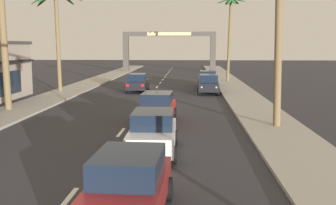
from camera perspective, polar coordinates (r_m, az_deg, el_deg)
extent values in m
cube|color=#9E998E|center=(27.13, 12.45, -0.93)|extent=(3.20, 110.00, 0.14)
cube|color=#9E998E|center=(29.01, -19.59, -0.63)|extent=(3.20, 110.00, 0.14)
cube|color=silver|center=(11.73, -14.33, -13.47)|extent=(0.16, 2.00, 0.01)
cube|color=silver|center=(15.74, -9.52, -7.69)|extent=(0.16, 2.00, 0.01)
cube|color=silver|center=(19.91, -6.77, -4.27)|extent=(0.16, 2.00, 0.01)
cube|color=silver|center=(24.16, -4.99, -2.03)|extent=(0.16, 2.00, 0.01)
cube|color=silver|center=(28.46, -3.75, -0.47)|extent=(0.16, 2.00, 0.01)
cube|color=silver|center=(32.77, -2.83, 0.69)|extent=(0.16, 2.00, 0.01)
cube|color=silver|center=(37.11, -2.13, 1.57)|extent=(0.16, 2.00, 0.01)
cube|color=silver|center=(41.45, -1.57, 2.27)|extent=(0.16, 2.00, 0.01)
cube|color=silver|center=(45.81, -1.12, 2.84)|extent=(0.16, 2.00, 0.01)
cube|color=silver|center=(50.17, -0.75, 3.31)|extent=(0.16, 2.00, 0.01)
cube|color=silver|center=(54.53, -0.44, 3.70)|extent=(0.16, 2.00, 0.01)
cube|color=silver|center=(58.90, -0.17, 4.03)|extent=(0.16, 2.00, 0.01)
cube|color=silver|center=(63.27, 0.06, 4.32)|extent=(0.16, 2.00, 0.01)
cube|color=silver|center=(67.64, 0.26, 4.57)|extent=(0.16, 2.00, 0.01)
cube|color=silver|center=(72.02, 0.44, 4.79)|extent=(0.16, 2.00, 0.01)
cube|color=silver|center=(76.39, 0.59, 4.99)|extent=(0.16, 2.00, 0.01)
cube|color=maroon|center=(10.02, -5.79, -12.92)|extent=(1.93, 4.37, 0.72)
cube|color=black|center=(9.94, -5.67, -8.95)|extent=(1.69, 2.26, 0.64)
cylinder|color=black|center=(11.34, 0.04, -12.25)|extent=(0.25, 0.65, 0.64)
cylinder|color=black|center=(11.62, -8.64, -11.83)|extent=(0.25, 0.65, 0.64)
cube|color=red|center=(11.91, -0.60, -8.90)|extent=(0.24, 0.07, 0.20)
cube|color=red|center=(12.12, -6.89, -8.66)|extent=(0.24, 0.07, 0.20)
cube|color=silver|center=(15.95, -2.18, -4.86)|extent=(1.84, 4.33, 0.72)
cube|color=black|center=(15.96, -2.15, -2.36)|extent=(1.64, 2.23, 0.64)
cylinder|color=black|center=(14.62, 0.82, -7.53)|extent=(0.23, 0.64, 0.64)
cylinder|color=black|center=(14.76, -5.95, -7.42)|extent=(0.23, 0.64, 0.64)
cylinder|color=black|center=(17.37, 1.02, -4.99)|extent=(0.23, 0.64, 0.64)
cylinder|color=black|center=(17.49, -4.66, -4.93)|extent=(0.23, 0.64, 0.64)
sphere|color=#F9EFC6|center=(13.79, -0.26, -6.60)|extent=(0.18, 0.18, 0.18)
sphere|color=#F9EFC6|center=(13.90, -5.41, -6.53)|extent=(0.18, 0.18, 0.18)
cube|color=red|center=(18.00, 0.43, -3.02)|extent=(0.24, 0.06, 0.20)
cube|color=red|center=(18.09, -3.76, -2.98)|extent=(0.24, 0.06, 0.20)
cube|color=red|center=(22.07, -1.60, -1.20)|extent=(1.92, 4.36, 0.72)
cube|color=black|center=(22.12, -1.56, 0.60)|extent=(1.68, 2.26, 0.64)
cylinder|color=black|center=(20.66, 0.31, -2.86)|extent=(0.24, 0.65, 0.64)
cylinder|color=black|center=(20.88, -4.42, -2.77)|extent=(0.24, 0.65, 0.64)
cylinder|color=black|center=(23.44, 0.91, -1.53)|extent=(0.24, 0.65, 0.64)
cylinder|color=black|center=(23.64, -3.26, -1.47)|extent=(0.24, 0.65, 0.64)
sphere|color=#F9EFC6|center=(19.87, -0.58, -2.01)|extent=(0.18, 0.18, 0.18)
sphere|color=#F9EFC6|center=(20.03, -4.11, -1.95)|extent=(0.18, 0.18, 0.18)
cube|color=red|center=(24.12, 0.57, -0.15)|extent=(0.24, 0.07, 0.20)
cube|color=red|center=(24.26, -2.53, -0.11)|extent=(0.24, 0.07, 0.20)
cube|color=black|center=(37.25, -4.39, 2.63)|extent=(1.88, 4.35, 0.72)
cube|color=black|center=(37.04, -4.43, 3.65)|extent=(1.66, 2.24, 0.64)
cylinder|color=black|center=(38.79, -5.44, 2.30)|extent=(0.24, 0.65, 0.64)
cylinder|color=black|center=(38.62, -2.90, 2.30)|extent=(0.24, 0.65, 0.64)
cylinder|color=black|center=(35.99, -5.99, 1.83)|extent=(0.24, 0.65, 0.64)
cylinder|color=black|center=(35.80, -3.25, 1.83)|extent=(0.24, 0.65, 0.64)
sphere|color=#B2B2AD|center=(39.46, -4.97, 3.05)|extent=(0.18, 0.18, 0.18)
sphere|color=#B2B2AD|center=(39.34, -3.17, 3.05)|extent=(0.18, 0.18, 0.18)
cube|color=red|center=(35.19, -5.83, 2.44)|extent=(0.24, 0.07, 0.20)
cube|color=red|center=(35.04, -3.69, 2.45)|extent=(0.24, 0.07, 0.20)
cube|color=black|center=(35.91, 5.82, 2.40)|extent=(1.90, 4.36, 0.72)
cube|color=black|center=(36.00, 5.84, 3.50)|extent=(1.67, 2.25, 0.64)
cylinder|color=black|center=(34.56, 7.28, 1.55)|extent=(0.24, 0.65, 0.64)
cylinder|color=black|center=(34.53, 4.41, 1.59)|extent=(0.24, 0.65, 0.64)
cylinder|color=black|center=(37.38, 7.11, 2.05)|extent=(0.24, 0.65, 0.64)
cylinder|color=black|center=(37.35, 4.46, 2.09)|extent=(0.24, 0.65, 0.64)
sphere|color=#B2B2AD|center=(33.76, 6.93, 2.15)|extent=(0.18, 0.18, 0.18)
sphere|color=#B2B2AD|center=(33.74, 4.82, 2.18)|extent=(0.18, 0.18, 0.18)
cube|color=red|center=(38.06, 6.78, 2.86)|extent=(0.24, 0.07, 0.20)
cube|color=red|center=(38.04, 4.79, 2.89)|extent=(0.24, 0.07, 0.20)
cube|color=navy|center=(41.24, 5.70, 3.15)|extent=(1.87, 4.35, 0.72)
cube|color=black|center=(41.34, 5.71, 4.11)|extent=(1.66, 2.24, 0.64)
cylinder|color=black|center=(39.89, 6.97, 2.44)|extent=(0.24, 0.65, 0.64)
cylinder|color=black|center=(39.86, 4.49, 2.47)|extent=(0.24, 0.65, 0.64)
cylinder|color=black|center=(42.71, 6.82, 2.82)|extent=(0.24, 0.65, 0.64)
cylinder|color=black|center=(42.68, 4.51, 2.85)|extent=(0.24, 0.65, 0.64)
sphere|color=#B2B2AD|center=(39.09, 6.67, 2.97)|extent=(0.18, 0.18, 0.18)
sphere|color=#B2B2AD|center=(39.07, 4.85, 3.00)|extent=(0.18, 0.18, 0.18)
cube|color=red|center=(43.40, 6.53, 3.52)|extent=(0.24, 0.07, 0.20)
cube|color=red|center=(43.38, 4.79, 3.54)|extent=(0.24, 0.07, 0.20)
cylinder|color=brown|center=(27.73, -22.47, 8.18)|extent=(0.56, 0.43, 9.15)
cylinder|color=brown|center=(37.59, -15.50, 8.31)|extent=(0.43, 0.36, 9.10)
cylinder|color=brown|center=(21.06, 15.52, 7.25)|extent=(0.52, 0.37, 8.09)
cylinder|color=brown|center=(46.87, 8.78, 8.66)|extent=(0.54, 0.32, 9.47)
ellipsoid|color=#236028|center=(47.23, 10.06, 14.28)|extent=(1.67, 0.42, 0.49)
ellipsoid|color=#236028|center=(47.82, 9.56, 14.12)|extent=(1.32, 1.54, 0.64)
ellipsoid|color=#236028|center=(47.86, 8.64, 14.11)|extent=(0.89, 1.67, 0.69)
ellipsoid|color=#236028|center=(47.13, 8.04, 14.23)|extent=(1.65, 0.51, 0.66)
ellipsoid|color=#236028|center=(46.43, 8.79, 14.12)|extent=(0.92, 1.56, 0.95)
ellipsoid|color=#236028|center=(46.46, 9.38, 14.11)|extent=(0.80, 1.58, 0.94)
cube|color=#423D38|center=(66.08, -6.04, 6.95)|extent=(0.90, 0.90, 5.78)
cube|color=#423D38|center=(65.34, 6.45, 6.93)|extent=(0.90, 0.90, 5.78)
cube|color=#423D38|center=(65.34, 0.17, 9.82)|extent=(15.11, 0.60, 0.70)
cube|color=tan|center=(65.02, 0.15, 9.82)|extent=(7.10, 0.08, 0.56)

